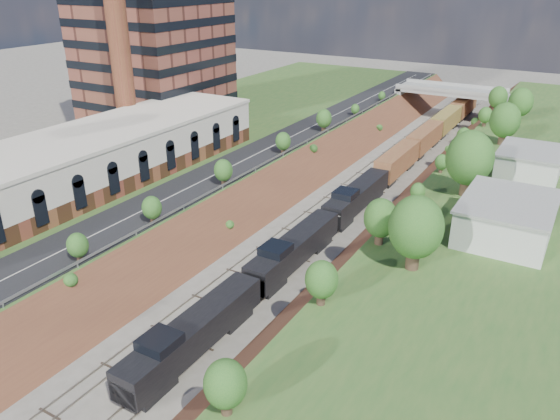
{
  "coord_description": "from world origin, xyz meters",
  "views": [
    {
      "loc": [
        29.35,
        -6.79,
        31.8
      ],
      "look_at": [
        -0.15,
        43.76,
        6.0
      ],
      "focal_mm": 35.0,
      "sensor_mm": 36.0,
      "label": 1
    }
  ],
  "objects": [
    {
      "name": "smokestack",
      "position": [
        -36.0,
        56.0,
        25.0
      ],
      "size": [
        3.2,
        3.2,
        40.0
      ],
      "primitive_type": "cylinder",
      "color": "brown",
      "rests_on": "platform_left"
    },
    {
      "name": "overpass",
      "position": [
        0.0,
        122.0,
        4.92
      ],
      "size": [
        24.5,
        8.3,
        7.4
      ],
      "color": "gray",
      "rests_on": "ground"
    },
    {
      "name": "white_building_near",
      "position": [
        23.5,
        52.0,
        7.0
      ],
      "size": [
        9.0,
        12.0,
        4.0
      ],
      "primitive_type": "cube",
      "color": "silver",
      "rests_on": "platform_right"
    },
    {
      "name": "white_building_far",
      "position": [
        23.0,
        74.0,
        6.8
      ],
      "size": [
        8.0,
        10.0,
        3.6
      ],
      "primitive_type": "cube",
      "color": "silver",
      "rests_on": "platform_right"
    },
    {
      "name": "commercial_building",
      "position": [
        -28.0,
        38.0,
        8.51
      ],
      "size": [
        14.3,
        62.3,
        7.0
      ],
      "color": "brown",
      "rests_on": "platform_left"
    },
    {
      "name": "guardrail",
      "position": [
        -11.4,
        59.8,
        5.55
      ],
      "size": [
        0.1,
        171.0,
        0.7
      ],
      "color": "#99999E",
      "rests_on": "platform_left"
    },
    {
      "name": "tree_left_crest",
      "position": [
        -11.8,
        20.0,
        7.04
      ],
      "size": [
        2.45,
        2.45,
        3.55
      ],
      "color": "#473323",
      "rests_on": "platform_left"
    },
    {
      "name": "tree_right_large",
      "position": [
        17.0,
        40.0,
        9.38
      ],
      "size": [
        5.25,
        5.25,
        7.61
      ],
      "color": "#473323",
      "rests_on": "platform_right"
    },
    {
      "name": "rail_left_track",
      "position": [
        -2.6,
        60.0,
        0.09
      ],
      "size": [
        1.58,
        180.0,
        0.18
      ],
      "primitive_type": "cube",
      "color": "gray",
      "rests_on": "ground"
    },
    {
      "name": "embankment_right",
      "position": [
        11.0,
        60.0,
        0.0
      ],
      "size": [
        10.0,
        180.0,
        10.0
      ],
      "primitive_type": "cube",
      "rotation": [
        0.0,
        0.79,
        0.0
      ],
      "color": "brown",
      "rests_on": "ground"
    },
    {
      "name": "freight_train",
      "position": [
        2.6,
        76.21,
        2.49
      ],
      "size": [
        2.92,
        117.96,
        4.55
      ],
      "color": "black",
      "rests_on": "ground"
    },
    {
      "name": "embankment_left",
      "position": [
        -11.0,
        60.0,
        0.0
      ],
      "size": [
        10.0,
        180.0,
        10.0
      ],
      "primitive_type": "cube",
      "rotation": [
        0.0,
        0.79,
        0.0
      ],
      "color": "brown",
      "rests_on": "ground"
    },
    {
      "name": "rail_right_track",
      "position": [
        2.6,
        60.0,
        0.09
      ],
      "size": [
        1.58,
        180.0,
        0.18
      ],
      "primitive_type": "cube",
      "color": "gray",
      "rests_on": "ground"
    },
    {
      "name": "platform_left",
      "position": [
        -33.0,
        60.0,
        2.5
      ],
      "size": [
        44.0,
        180.0,
        5.0
      ],
      "primitive_type": "cube",
      "color": "#315B25",
      "rests_on": "ground"
    },
    {
      "name": "road",
      "position": [
        -15.5,
        60.0,
        5.05
      ],
      "size": [
        8.0,
        180.0,
        0.1
      ],
      "primitive_type": "cube",
      "color": "black",
      "rests_on": "platform_left"
    }
  ]
}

